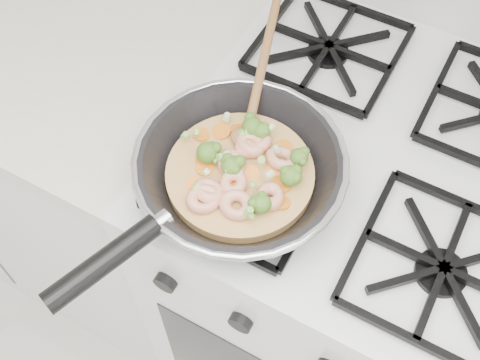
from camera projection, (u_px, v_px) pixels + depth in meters
The scene contains 3 objects.
stove at pixel (337, 270), 1.28m from camera, with size 0.60×0.60×0.92m.
counter_left at pixel (44, 130), 1.50m from camera, with size 1.00×0.60×0.90m.
skillet at pixel (238, 171), 0.83m from camera, with size 0.30×0.59×0.09m.
Camera 1 is at (0.07, 1.13, 1.65)m, focal length 44.71 mm.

